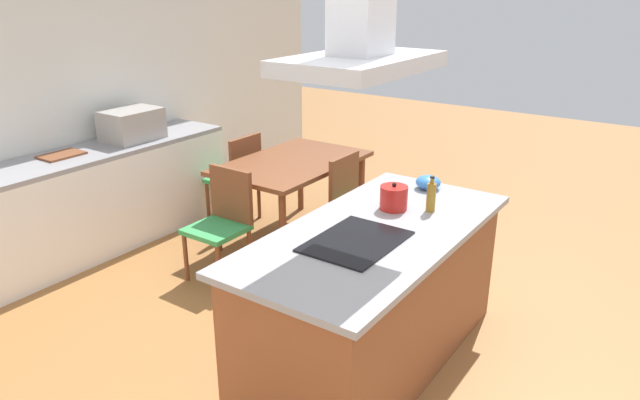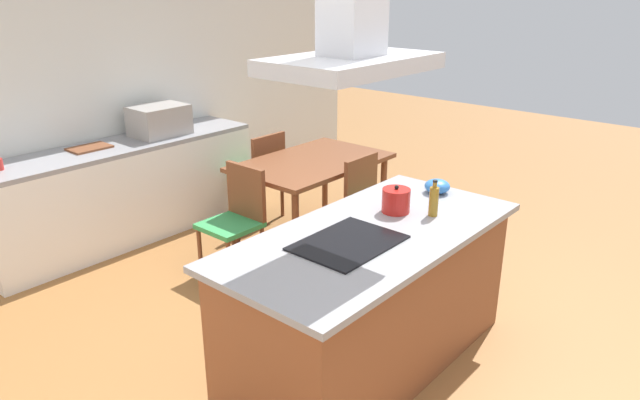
# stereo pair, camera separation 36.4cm
# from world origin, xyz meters

# --- Properties ---
(ground) EXTENTS (16.00, 16.00, 0.00)m
(ground) POSITION_xyz_m (0.00, 1.50, 0.00)
(ground) COLOR #936033
(wall_back) EXTENTS (7.20, 0.10, 2.70)m
(wall_back) POSITION_xyz_m (0.00, 3.25, 1.35)
(wall_back) COLOR silver
(wall_back) RESTS_ON ground
(kitchen_island) EXTENTS (2.00, 0.95, 0.90)m
(kitchen_island) POSITION_xyz_m (0.00, 0.00, 0.45)
(kitchen_island) COLOR brown
(kitchen_island) RESTS_ON ground
(cooktop) EXTENTS (0.60, 0.44, 0.01)m
(cooktop) POSITION_xyz_m (-0.23, 0.00, 0.91)
(cooktop) COLOR black
(cooktop) RESTS_ON kitchen_island
(tea_kettle) EXTENTS (0.23, 0.18, 0.18)m
(tea_kettle) POSITION_xyz_m (0.35, 0.07, 0.98)
(tea_kettle) COLOR #B21E19
(tea_kettle) RESTS_ON kitchen_island
(olive_oil_bottle) EXTENTS (0.06, 0.06, 0.23)m
(olive_oil_bottle) POSITION_xyz_m (0.45, -0.14, 1.00)
(olive_oil_bottle) COLOR olive
(olive_oil_bottle) RESTS_ON kitchen_island
(mixing_bowl) EXTENTS (0.17, 0.17, 0.10)m
(mixing_bowl) POSITION_xyz_m (0.83, 0.05, 0.95)
(mixing_bowl) COLOR #2D6BB7
(mixing_bowl) RESTS_ON kitchen_island
(back_counter) EXTENTS (2.58, 0.62, 0.90)m
(back_counter) POSITION_xyz_m (0.10, 2.88, 0.45)
(back_counter) COLOR white
(back_counter) RESTS_ON ground
(countertop_microwave) EXTENTS (0.50, 0.38, 0.28)m
(countertop_microwave) POSITION_xyz_m (0.54, 2.88, 1.04)
(countertop_microwave) COLOR #9E9993
(countertop_microwave) RESTS_ON back_counter
(cutting_board) EXTENTS (0.34, 0.24, 0.02)m
(cutting_board) POSITION_xyz_m (-0.16, 2.93, 0.91)
(cutting_board) COLOR brown
(cutting_board) RESTS_ON back_counter
(dining_table) EXTENTS (1.40, 0.90, 0.75)m
(dining_table) POSITION_xyz_m (1.23, 1.56, 0.67)
(dining_table) COLOR brown
(dining_table) RESTS_ON ground
(chair_at_left_end) EXTENTS (0.42, 0.42, 0.89)m
(chair_at_left_end) POSITION_xyz_m (0.31, 1.56, 0.51)
(chair_at_left_end) COLOR #33934C
(chair_at_left_end) RESTS_ON ground
(chair_facing_island) EXTENTS (0.42, 0.42, 0.89)m
(chair_facing_island) POSITION_xyz_m (1.23, 0.90, 0.51)
(chair_facing_island) COLOR #33934C
(chair_facing_island) RESTS_ON ground
(chair_facing_back_wall) EXTENTS (0.42, 0.42, 0.89)m
(chair_facing_back_wall) POSITION_xyz_m (1.23, 2.23, 0.51)
(chair_facing_back_wall) COLOR #33934C
(chair_facing_back_wall) RESTS_ON ground
(range_hood) EXTENTS (0.90, 0.55, 0.78)m
(range_hood) POSITION_xyz_m (-0.23, 0.00, 2.10)
(range_hood) COLOR #ADADB2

